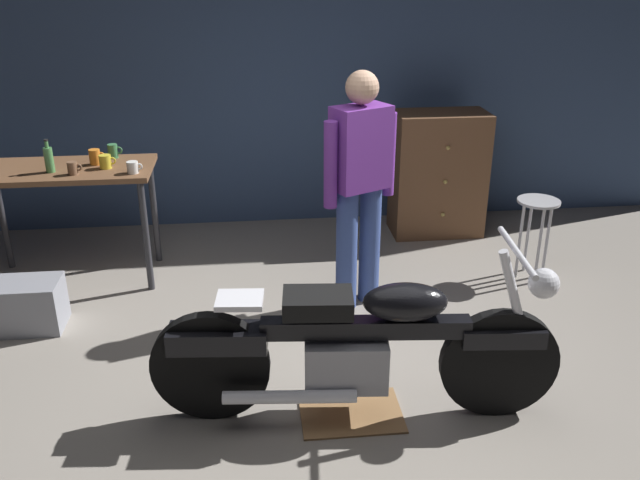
{
  "coord_description": "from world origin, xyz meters",
  "views": [
    {
      "loc": [
        -0.39,
        -3.23,
        2.35
      ],
      "look_at": [
        0.04,
        0.7,
        0.65
      ],
      "focal_mm": 37.45,
      "sensor_mm": 36.0,
      "label": 1
    }
  ],
  "objects_px": {
    "motorcycle": "(359,344)",
    "mug_brown_stoneware": "(73,168)",
    "wooden_dresser": "(438,174)",
    "mug_yellow_tall": "(106,162)",
    "storage_bin": "(29,305)",
    "bottle": "(49,159)",
    "mug_white_ceramic": "(133,167)",
    "mug_orange_travel": "(95,157)",
    "shop_stool": "(537,218)",
    "person_standing": "(360,182)",
    "mug_green_speckled": "(113,151)"
  },
  "relations": [
    {
      "from": "motorcycle",
      "to": "mug_brown_stoneware",
      "type": "relative_size",
      "value": 21.29
    },
    {
      "from": "wooden_dresser",
      "to": "mug_yellow_tall",
      "type": "bearing_deg",
      "value": -165.97
    },
    {
      "from": "storage_bin",
      "to": "bottle",
      "type": "height_order",
      "value": "bottle"
    },
    {
      "from": "mug_white_ceramic",
      "to": "mug_orange_travel",
      "type": "xyz_separation_m",
      "value": [
        -0.31,
        0.25,
        0.01
      ]
    },
    {
      "from": "motorcycle",
      "to": "shop_stool",
      "type": "height_order",
      "value": "motorcycle"
    },
    {
      "from": "person_standing",
      "to": "mug_orange_travel",
      "type": "xyz_separation_m",
      "value": [
        -1.88,
        0.7,
        0.03
      ]
    },
    {
      "from": "mug_yellow_tall",
      "to": "mug_brown_stoneware",
      "type": "xyz_separation_m",
      "value": [
        -0.2,
        -0.13,
        -0.0
      ]
    },
    {
      "from": "mug_white_ceramic",
      "to": "mug_green_speckled",
      "type": "relative_size",
      "value": 1.02
    },
    {
      "from": "mug_brown_stoneware",
      "to": "wooden_dresser",
      "type": "bearing_deg",
      "value": 15.48
    },
    {
      "from": "shop_stool",
      "to": "mug_white_ceramic",
      "type": "bearing_deg",
      "value": 176.56
    },
    {
      "from": "mug_yellow_tall",
      "to": "motorcycle",
      "type": "bearing_deg",
      "value": -49.83
    },
    {
      "from": "person_standing",
      "to": "shop_stool",
      "type": "bearing_deg",
      "value": 164.32
    },
    {
      "from": "mug_yellow_tall",
      "to": "mug_green_speckled",
      "type": "xyz_separation_m",
      "value": [
        0.01,
        0.27,
        0.0
      ]
    },
    {
      "from": "shop_stool",
      "to": "mug_orange_travel",
      "type": "xyz_separation_m",
      "value": [
        -3.3,
        0.43,
        0.46
      ]
    },
    {
      "from": "wooden_dresser",
      "to": "mug_green_speckled",
      "type": "distance_m",
      "value": 2.76
    },
    {
      "from": "wooden_dresser",
      "to": "bottle",
      "type": "bearing_deg",
      "value": -166.71
    },
    {
      "from": "motorcycle",
      "to": "mug_yellow_tall",
      "type": "bearing_deg",
      "value": 135.31
    },
    {
      "from": "person_standing",
      "to": "storage_bin",
      "type": "bearing_deg",
      "value": -23.44
    },
    {
      "from": "mug_yellow_tall",
      "to": "wooden_dresser",
      "type": "bearing_deg",
      "value": 14.03
    },
    {
      "from": "mug_orange_travel",
      "to": "bottle",
      "type": "xyz_separation_m",
      "value": [
        -0.29,
        -0.16,
        0.04
      ]
    },
    {
      "from": "person_standing",
      "to": "wooden_dresser",
      "type": "bearing_deg",
      "value": -152.42
    },
    {
      "from": "storage_bin",
      "to": "motorcycle",
      "type": "bearing_deg",
      "value": -29.65
    },
    {
      "from": "mug_white_ceramic",
      "to": "storage_bin",
      "type": "bearing_deg",
      "value": -140.96
    },
    {
      "from": "wooden_dresser",
      "to": "mug_white_ceramic",
      "type": "height_order",
      "value": "wooden_dresser"
    },
    {
      "from": "person_standing",
      "to": "bottle",
      "type": "xyz_separation_m",
      "value": [
        -2.17,
        0.54,
        0.07
      ]
    },
    {
      "from": "person_standing",
      "to": "motorcycle",
      "type": "bearing_deg",
      "value": 54.55
    },
    {
      "from": "person_standing",
      "to": "mug_green_speckled",
      "type": "xyz_separation_m",
      "value": [
        -1.78,
        0.86,
        0.03
      ]
    },
    {
      "from": "mug_green_speckled",
      "to": "storage_bin",
      "type": "bearing_deg",
      "value": -116.43
    },
    {
      "from": "bottle",
      "to": "mug_yellow_tall",
      "type": "bearing_deg",
      "value": 7.87
    },
    {
      "from": "storage_bin",
      "to": "mug_white_ceramic",
      "type": "distance_m",
      "value": 1.18
    },
    {
      "from": "shop_stool",
      "to": "mug_orange_travel",
      "type": "height_order",
      "value": "mug_orange_travel"
    },
    {
      "from": "shop_stool",
      "to": "mug_green_speckled",
      "type": "distance_m",
      "value": 3.29
    },
    {
      "from": "mug_white_ceramic",
      "to": "bottle",
      "type": "xyz_separation_m",
      "value": [
        -0.6,
        0.09,
        0.05
      ]
    },
    {
      "from": "mug_orange_travel",
      "to": "bottle",
      "type": "height_order",
      "value": "bottle"
    },
    {
      "from": "person_standing",
      "to": "mug_white_ceramic",
      "type": "xyz_separation_m",
      "value": [
        -1.57,
        0.45,
        0.02
      ]
    },
    {
      "from": "motorcycle",
      "to": "shop_stool",
      "type": "bearing_deg",
      "value": 48.77
    },
    {
      "from": "wooden_dresser",
      "to": "mug_orange_travel",
      "type": "distance_m",
      "value": 2.89
    },
    {
      "from": "wooden_dresser",
      "to": "storage_bin",
      "type": "height_order",
      "value": "wooden_dresser"
    },
    {
      "from": "mug_green_speckled",
      "to": "person_standing",
      "type": "bearing_deg",
      "value": -25.79
    },
    {
      "from": "person_standing",
      "to": "storage_bin",
      "type": "relative_size",
      "value": 3.8
    },
    {
      "from": "motorcycle",
      "to": "mug_brown_stoneware",
      "type": "distance_m",
      "value": 2.54
    },
    {
      "from": "motorcycle",
      "to": "mug_yellow_tall",
      "type": "height_order",
      "value": "mug_yellow_tall"
    },
    {
      "from": "wooden_dresser",
      "to": "mug_yellow_tall",
      "type": "xyz_separation_m",
      "value": [
        -2.71,
        -0.68,
        0.4
      ]
    },
    {
      "from": "mug_brown_stoneware",
      "to": "shop_stool",
      "type": "bearing_deg",
      "value": -3.22
    },
    {
      "from": "storage_bin",
      "to": "mug_brown_stoneware",
      "type": "xyz_separation_m",
      "value": [
        0.27,
        0.57,
        0.78
      ]
    },
    {
      "from": "mug_green_speckled",
      "to": "motorcycle",
      "type": "bearing_deg",
      "value": -53.74
    },
    {
      "from": "mug_orange_travel",
      "to": "mug_green_speckled",
      "type": "height_order",
      "value": "mug_orange_travel"
    },
    {
      "from": "wooden_dresser",
      "to": "bottle",
      "type": "distance_m",
      "value": 3.21
    },
    {
      "from": "mug_orange_travel",
      "to": "storage_bin",
      "type": "bearing_deg",
      "value": -115.24
    },
    {
      "from": "mug_green_speckled",
      "to": "bottle",
      "type": "relative_size",
      "value": 0.46
    }
  ]
}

